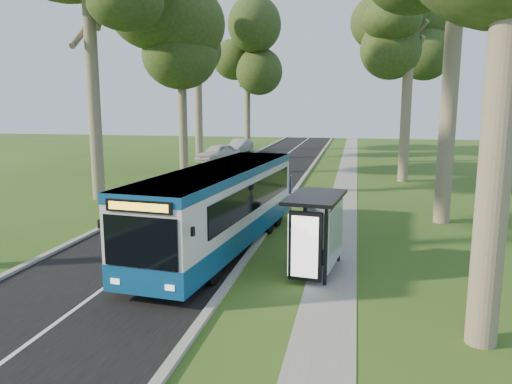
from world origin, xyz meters
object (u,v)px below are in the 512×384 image
at_px(car_white, 218,153).
at_px(bus, 221,207).
at_px(bus_shelter, 319,221).
at_px(bus_stop_sign, 291,199).
at_px(litter_bin, 309,216).
at_px(car_silver, 240,146).

bearing_deg(car_white, bus, -50.22).
xyz_separation_m(bus_shelter, car_white, (-11.26, 28.61, -0.93)).
bearing_deg(bus_stop_sign, litter_bin, 68.35).
height_order(litter_bin, car_white, car_white).
bearing_deg(car_silver, litter_bin, -63.39).
xyz_separation_m(bus, car_silver, (-7.41, 34.60, -0.82)).
xyz_separation_m(bus_stop_sign, car_silver, (-9.71, 32.44, -0.82)).
height_order(bus, litter_bin, bus).
distance_m(car_white, car_silver, 8.16).
bearing_deg(bus_shelter, car_white, 118.88).
height_order(bus_shelter, car_silver, bus_shelter).
bearing_deg(bus, car_white, 111.81).
height_order(bus, car_white, bus).
bearing_deg(bus_stop_sign, car_silver, 102.99).
bearing_deg(litter_bin, car_silver, 108.54).
relative_size(bus_shelter, car_silver, 0.68).
xyz_separation_m(car_white, car_silver, (0.11, 8.16, -0.07)).
bearing_deg(litter_bin, bus_shelter, -81.98).
bearing_deg(bus_shelter, bus_stop_sign, 115.73).
relative_size(bus, bus_stop_sign, 4.64).
xyz_separation_m(litter_bin, car_white, (-10.40, 22.50, 0.35)).
distance_m(bus, car_silver, 35.40).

